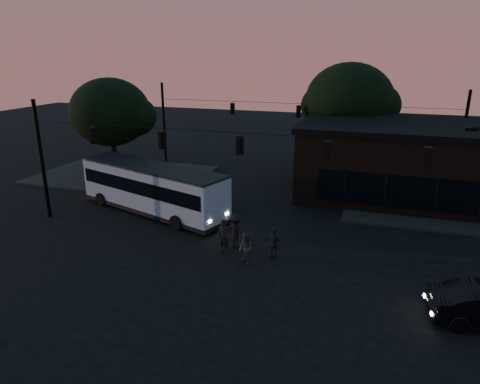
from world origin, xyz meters
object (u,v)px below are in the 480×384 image
(pedestrian_a, at_px, (224,236))
(pedestrian_d, at_px, (236,231))
(pedestrian_c, at_px, (274,243))
(building, at_px, (409,160))
(pedestrian_b, at_px, (245,249))
(bus, at_px, (152,187))

(pedestrian_a, height_order, pedestrian_d, pedestrian_d)
(pedestrian_a, height_order, pedestrian_c, pedestrian_a)
(pedestrian_a, bearing_deg, pedestrian_d, 58.91)
(building, xyz_separation_m, pedestrian_b, (-8.00, -14.13, -1.92))
(pedestrian_b, bearing_deg, building, 102.52)
(building, bearing_deg, pedestrian_a, -125.17)
(pedestrian_b, height_order, pedestrian_c, pedestrian_c)
(bus, relative_size, pedestrian_c, 6.75)
(bus, relative_size, pedestrian_b, 7.30)
(bus, relative_size, pedestrian_d, 6.00)
(building, relative_size, pedestrian_a, 8.24)
(pedestrian_a, relative_size, pedestrian_b, 1.19)
(building, xyz_separation_m, pedestrian_a, (-9.44, -13.39, -1.77))
(bus, xyz_separation_m, pedestrian_a, (6.57, -4.28, -0.84))
(pedestrian_a, xyz_separation_m, pedestrian_c, (2.67, 0.17, -0.08))
(pedestrian_c, bearing_deg, bus, -9.30)
(pedestrian_d, bearing_deg, pedestrian_a, 84.01)
(pedestrian_b, relative_size, pedestrian_d, 0.82)
(building, height_order, pedestrian_b, building)
(pedestrian_d, bearing_deg, bus, -7.64)
(bus, height_order, pedestrian_d, bus)
(pedestrian_a, bearing_deg, pedestrian_b, -33.78)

